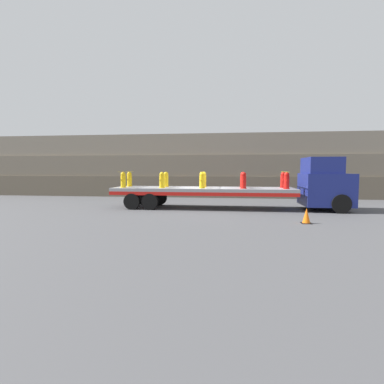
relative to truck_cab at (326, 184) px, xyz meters
The scene contains 18 objects.
ground_plane 7.10m from the truck_cab, behind, with size 120.00×120.00×0.00m, color #474749.
rock_cliff 10.67m from the truck_cab, 130.91° to the left, with size 60.00×3.30×5.18m.
truck_cab is the anchor object (origin of this frame).
flatbed_trailer 7.53m from the truck_cab, behind, with size 10.55×2.60×1.21m.
fire_hydrant_yellow_near_0 11.64m from the truck_cab, behind, with size 0.37×0.59×0.93m.
fire_hydrant_yellow_far_0 11.64m from the truck_cab, behind, with size 0.37×0.59×0.93m.
fire_hydrant_yellow_near_1 9.30m from the truck_cab, behind, with size 0.37×0.59×0.93m.
fire_hydrant_yellow_far_1 9.30m from the truck_cab, behind, with size 0.37×0.59×0.93m.
fire_hydrant_yellow_near_2 6.97m from the truck_cab, behind, with size 0.37×0.59×0.93m.
fire_hydrant_yellow_far_2 6.97m from the truck_cab, behind, with size 0.37×0.59×0.93m.
fire_hydrant_red_near_3 4.64m from the truck_cab, behind, with size 0.37×0.59×0.93m.
fire_hydrant_red_far_3 4.64m from the truck_cab, behind, with size 0.37×0.59×0.93m.
fire_hydrant_red_near_4 2.34m from the truck_cab, 166.39° to the right, with size 0.37×0.59×0.93m.
fire_hydrant_red_far_4 2.34m from the truck_cab, 166.39° to the left, with size 0.37×0.59×0.93m.
cargo_strap_rear 11.64m from the truck_cab, behind, with size 0.05×2.70×0.01m.
cargo_strap_middle 6.98m from the truck_cab, behind, with size 0.05×2.70×0.01m.
cargo_strap_front 2.37m from the truck_cab, behind, with size 0.05×2.70×0.01m.
traffic_cone 5.06m from the truck_cab, 115.44° to the right, with size 0.42×0.42×0.66m.
Camera 1 is at (1.62, -17.55, 2.30)m, focal length 28.00 mm.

